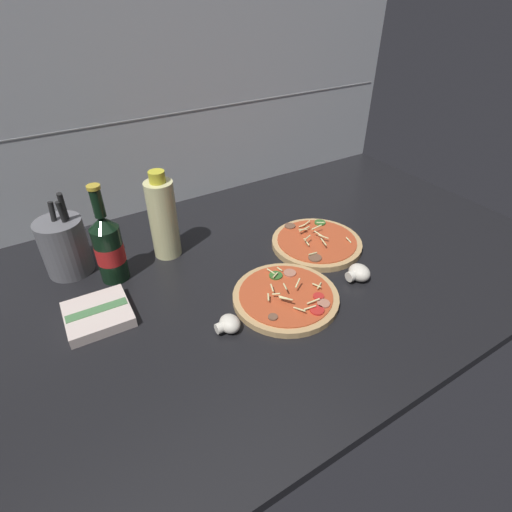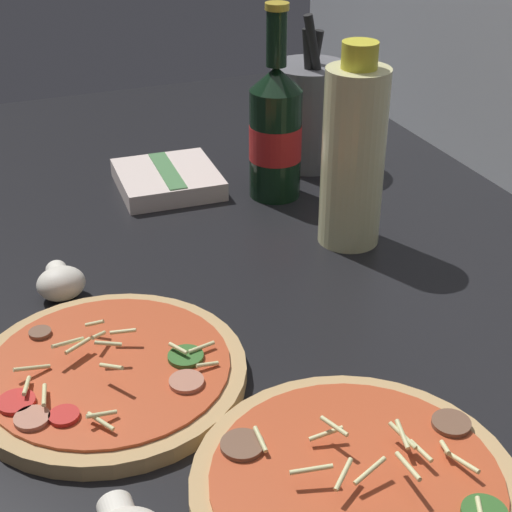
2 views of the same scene
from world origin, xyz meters
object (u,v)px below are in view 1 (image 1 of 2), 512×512
(pizza_far, at_px, (316,243))
(dish_towel, at_px, (98,314))
(mushroom_left, at_px, (229,324))
(mushroom_right, at_px, (358,273))
(utensil_crock, at_px, (65,246))
(oil_bottle, at_px, (163,218))
(beer_bottle, at_px, (109,247))
(pizza_near, at_px, (286,297))

(pizza_far, relative_size, dish_towel, 1.76)
(mushroom_left, height_order, mushroom_right, mushroom_right)
(mushroom_right, bearing_deg, pizza_far, 87.23)
(pizza_far, bearing_deg, utensil_crock, 158.06)
(dish_towel, bearing_deg, utensil_crock, 93.37)
(oil_bottle, relative_size, mushroom_right, 3.95)
(mushroom_right, bearing_deg, mushroom_left, 177.37)
(beer_bottle, distance_m, utensil_crock, 0.12)
(oil_bottle, bearing_deg, mushroom_left, -89.77)
(mushroom_left, distance_m, dish_towel, 0.28)
(utensil_crock, bearing_deg, mushroom_right, -34.93)
(beer_bottle, distance_m, oil_bottle, 0.15)
(dish_towel, bearing_deg, pizza_far, -2.53)
(beer_bottle, distance_m, mushroom_left, 0.34)
(pizza_near, distance_m, beer_bottle, 0.42)
(utensil_crock, height_order, dish_towel, utensil_crock)
(oil_bottle, relative_size, mushroom_left, 4.45)
(pizza_far, height_order, mushroom_left, pizza_far)
(pizza_far, xyz_separation_m, mushroom_left, (-0.35, -0.15, 0.01))
(pizza_near, height_order, oil_bottle, oil_bottle)
(pizza_near, relative_size, pizza_far, 0.99)
(pizza_near, xyz_separation_m, dish_towel, (-0.37, 0.16, 0.00))
(pizza_far, distance_m, beer_bottle, 0.52)
(dish_towel, bearing_deg, pizza_near, -23.32)
(beer_bottle, bearing_deg, pizza_far, -16.55)
(oil_bottle, relative_size, utensil_crock, 1.08)
(pizza_far, bearing_deg, mushroom_right, -92.77)
(pizza_near, xyz_separation_m, pizza_far, (0.20, 0.14, 0.00))
(pizza_near, height_order, beer_bottle, beer_bottle)
(dish_towel, bearing_deg, beer_bottle, 59.83)
(beer_bottle, xyz_separation_m, mushroom_right, (0.49, -0.31, -0.07))
(oil_bottle, xyz_separation_m, utensil_crock, (-0.23, 0.06, -0.03))
(mushroom_left, bearing_deg, pizza_far, 23.24)
(mushroom_left, relative_size, utensil_crock, 0.24)
(utensil_crock, xyz_separation_m, dish_towel, (0.01, -0.21, -0.06))
(oil_bottle, distance_m, dish_towel, 0.28)
(dish_towel, bearing_deg, mushroom_right, -18.83)
(beer_bottle, relative_size, mushroom_left, 4.70)
(beer_bottle, height_order, mushroom_right, beer_bottle)
(beer_bottle, bearing_deg, pizza_near, -43.26)
(pizza_far, bearing_deg, mushroom_left, -156.76)
(pizza_far, xyz_separation_m, beer_bottle, (-0.50, 0.15, 0.08))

